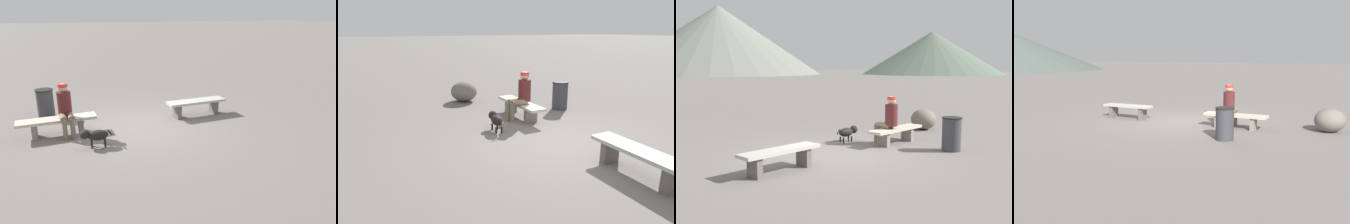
% 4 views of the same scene
% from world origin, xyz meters
% --- Properties ---
extents(ground, '(210.00, 210.00, 0.06)m').
position_xyz_m(ground, '(0.00, 0.00, -0.03)').
color(ground, slate).
extents(bench_left, '(1.75, 0.45, 0.46)m').
position_xyz_m(bench_left, '(-1.84, -0.27, 0.34)').
color(bench_left, '#605B56').
rests_on(bench_left, ground).
extents(bench_right, '(1.87, 0.44, 0.43)m').
position_xyz_m(bench_right, '(2.00, -0.28, 0.32)').
color(bench_right, gray).
rests_on(bench_right, ground).
extents(seated_person, '(0.35, 0.65, 1.28)m').
position_xyz_m(seated_person, '(1.79, -0.19, 0.73)').
color(seated_person, '#511E1E').
rests_on(seated_person, ground).
extents(dog, '(0.71, 0.29, 0.43)m').
position_xyz_m(dog, '(1.30, 0.81, 0.28)').
color(dog, black).
rests_on(dog, ground).
extents(trash_bin, '(0.49, 0.49, 0.83)m').
position_xyz_m(trash_bin, '(2.22, -1.79, 0.42)').
color(trash_bin, '#38383D').
rests_on(trash_bin, ground).
extents(boulder, '(1.18, 1.19, 0.66)m').
position_xyz_m(boulder, '(4.51, 0.43, 0.33)').
color(boulder, '#6B665B').
rests_on(boulder, ground).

